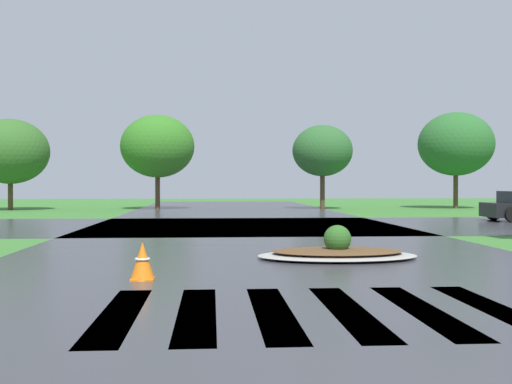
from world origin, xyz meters
The scene contains 6 objects.
asphalt_roadway centered at (0.00, 10.00, 0.00)m, with size 11.05×80.00×0.01m, color #35353A.
asphalt_cross_road centered at (0.00, 19.73, 0.00)m, with size 90.00×9.95×0.01m, color #35353A.
crosswalk_stripes centered at (0.00, 4.39, 0.00)m, with size 4.95×3.28×0.01m.
median_island centered at (1.37, 9.64, 0.13)m, with size 3.25×2.02×0.68m.
traffic_cone centered at (-2.26, 7.01, 0.29)m, with size 0.39×0.39×0.61m.
background_treeline centered at (0.71, 33.96, 3.57)m, with size 46.34×6.25×5.84m.
Camera 1 is at (-1.17, -3.08, 1.53)m, focal length 44.56 mm.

